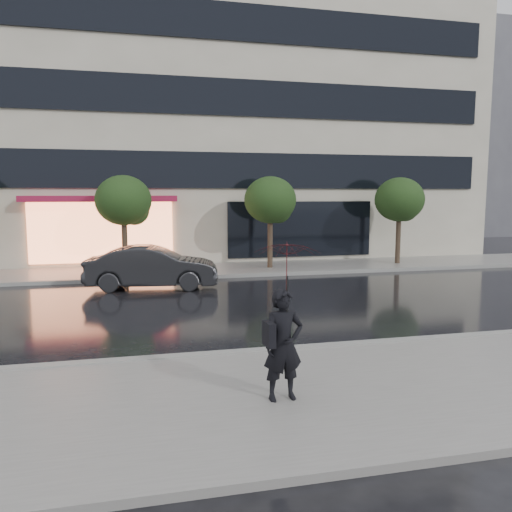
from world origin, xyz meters
name	(u,v)px	position (x,y,z in m)	size (l,w,h in m)	color
ground	(253,341)	(0.00, 0.00, 0.00)	(120.00, 120.00, 0.00)	black
sidewalk_near	(297,396)	(0.00, -3.25, 0.06)	(60.00, 4.50, 0.12)	slate
sidewalk_far	(200,270)	(0.00, 10.25, 0.06)	(60.00, 3.50, 0.12)	slate
curb_near	(263,352)	(0.00, -1.00, 0.07)	(60.00, 0.25, 0.14)	gray
curb_far	(205,277)	(0.00, 8.50, 0.07)	(60.00, 0.25, 0.14)	gray
office_building	(181,88)	(0.00, 17.97, 9.00)	(30.00, 12.76, 18.00)	beige
bg_building_right	(476,138)	(26.00, 28.00, 8.00)	(12.00, 12.00, 16.00)	#4C4C54
tree_mid_west	(125,202)	(-2.94, 10.03, 2.92)	(2.20, 2.20, 3.99)	#33261C
tree_mid_east	(271,202)	(3.06, 10.03, 2.92)	(2.20, 2.20, 3.99)	#33261C
tree_far_east	(400,201)	(9.06, 10.03, 2.92)	(2.20, 2.20, 3.99)	#33261C
parked_car	(152,267)	(-2.00, 6.90, 0.74)	(1.56, 4.47, 1.47)	black
pedestrian_with_umbrella	(286,297)	(-0.25, -3.42, 1.72)	(1.06, 1.08, 2.44)	black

